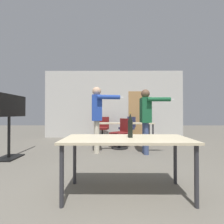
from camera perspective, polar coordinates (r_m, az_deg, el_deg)
The scene contains 11 objects.
ground_plane at distance 1.84m, azimuth 1.93°, elevation -35.87°, with size 24.00×24.00×0.00m, color #666056.
back_wall at distance 6.68m, azimuth 0.91°, elevation 2.91°, with size 6.12×0.12×2.97m.
conference_table_near at distance 2.04m, azimuth 5.57°, elevation -11.93°, with size 1.65×0.70×0.74m.
conference_table_far at distance 5.27m, azimuth 4.40°, elevation -4.89°, with size 2.04×0.66×0.74m.
tv_screen at distance 4.32m, azimuth -34.59°, elevation -1.66°, with size 0.44×1.26×1.53m.
person_left_plaid at distance 4.08m, azimuth 12.80°, elevation -1.05°, with size 0.77×0.65×1.71m.
person_center_tall at distance 4.15m, azimuth -5.65°, elevation -0.31°, with size 0.89×0.69×1.80m.
office_chair_near_pushed at distance 6.06m, azimuth 6.09°, elevation -6.51°, with size 0.68×0.66×0.94m.
office_chair_side_rolled at distance 4.71m, azimuth 3.54°, elevation -8.48°, with size 0.69×0.68×0.90m.
office_chair_far_left at distance 6.19m, azimuth -3.54°, elevation -6.47°, with size 0.54×0.59×0.92m.
beer_bottle at distance 2.04m, azimuth 6.98°, elevation -5.20°, with size 0.07×0.07×0.34m.
Camera 1 is at (-0.04, -1.50, 1.06)m, focal length 24.00 mm.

